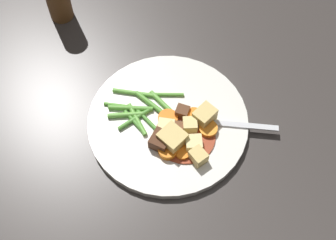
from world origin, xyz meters
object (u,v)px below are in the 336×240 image
(potato_chunk_1, at_px, (205,116))
(meat_chunk_2, at_px, (161,141))
(fork, at_px, (224,124))
(potato_chunk_4, at_px, (172,139))
(carrot_slice_2, at_px, (168,150))
(carrot_slice_3, at_px, (208,129))
(meat_chunk_0, at_px, (182,112))
(dinner_plate, at_px, (168,122))
(carrot_slice_0, at_px, (183,153))
(potato_chunk_5, at_px, (198,156))
(meat_chunk_1, at_px, (174,130))
(potato_chunk_0, at_px, (194,144))
(carrot_slice_4, at_px, (194,117))
(carrot_slice_1, at_px, (167,121))
(potato_chunk_3, at_px, (190,125))
(potato_chunk_2, at_px, (166,128))

(potato_chunk_1, distance_m, meat_chunk_2, 0.09)
(fork, bearing_deg, potato_chunk_4, -120.09)
(carrot_slice_2, distance_m, carrot_slice_3, 0.08)
(carrot_slice_2, xyz_separation_m, meat_chunk_0, (-0.02, 0.07, 0.00))
(dinner_plate, relative_size, carrot_slice_0, 10.75)
(potato_chunk_5, relative_size, meat_chunk_1, 0.90)
(carrot_slice_0, distance_m, carrot_slice_3, 0.06)
(meat_chunk_0, bearing_deg, meat_chunk_2, -85.52)
(potato_chunk_5, relative_size, meat_chunk_2, 0.81)
(potato_chunk_4, bearing_deg, carrot_slice_3, 59.06)
(dinner_plate, distance_m, potato_chunk_0, 0.07)
(carrot_slice_4, height_order, fork, carrot_slice_4)
(meat_chunk_1, bearing_deg, carrot_slice_1, 158.91)
(potato_chunk_3, distance_m, meat_chunk_1, 0.03)
(carrot_slice_1, distance_m, potato_chunk_5, 0.09)
(dinner_plate, xyz_separation_m, carrot_slice_4, (0.03, 0.03, 0.01))
(carrot_slice_0, relative_size, carrot_slice_2, 0.78)
(meat_chunk_1, bearing_deg, dinner_plate, 150.86)
(dinner_plate, height_order, fork, fork)
(carrot_slice_1, relative_size, carrot_slice_4, 1.14)
(meat_chunk_0, height_order, meat_chunk_2, meat_chunk_2)
(dinner_plate, height_order, carrot_slice_1, carrot_slice_1)
(potato_chunk_0, distance_m, meat_chunk_0, 0.06)
(meat_chunk_1, distance_m, fork, 0.09)
(potato_chunk_3, relative_size, meat_chunk_2, 0.73)
(dinner_plate, relative_size, potato_chunk_0, 10.36)
(carrot_slice_0, relative_size, fork, 0.17)
(carrot_slice_4, xyz_separation_m, meat_chunk_1, (-0.01, -0.04, 0.00))
(carrot_slice_2, relative_size, meat_chunk_2, 1.01)
(carrot_slice_0, height_order, meat_chunk_2, meat_chunk_2)
(carrot_slice_4, height_order, potato_chunk_5, potato_chunk_5)
(carrot_slice_0, height_order, carrot_slice_2, carrot_slice_2)
(fork, bearing_deg, potato_chunk_1, -155.01)
(potato_chunk_0, relative_size, potato_chunk_3, 1.13)
(potato_chunk_4, bearing_deg, dinner_plate, 137.01)
(potato_chunk_2, height_order, potato_chunk_4, potato_chunk_4)
(potato_chunk_4, distance_m, meat_chunk_2, 0.02)
(carrot_slice_4, distance_m, meat_chunk_0, 0.02)
(potato_chunk_0, bearing_deg, carrot_slice_2, -129.17)
(potato_chunk_1, relative_size, meat_chunk_2, 1.09)
(carrot_slice_3, xyz_separation_m, potato_chunk_2, (-0.06, -0.04, 0.01))
(carrot_slice_3, height_order, carrot_slice_4, carrot_slice_4)
(potato_chunk_4, height_order, meat_chunk_2, potato_chunk_4)
(carrot_slice_4, distance_m, meat_chunk_1, 0.04)
(carrot_slice_1, distance_m, carrot_slice_3, 0.07)
(potato_chunk_0, height_order, meat_chunk_0, potato_chunk_0)
(carrot_slice_0, xyz_separation_m, potato_chunk_3, (-0.02, 0.05, 0.01))
(potato_chunk_1, distance_m, potato_chunk_4, 0.07)
(potato_chunk_1, distance_m, potato_chunk_2, 0.07)
(potato_chunk_5, height_order, fork, potato_chunk_5)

